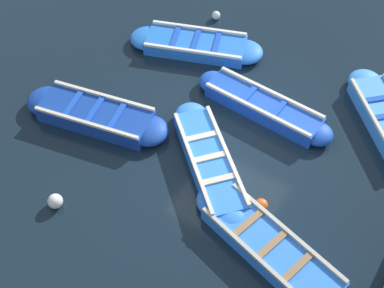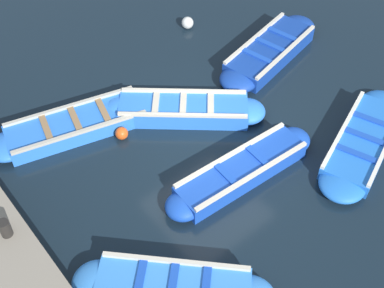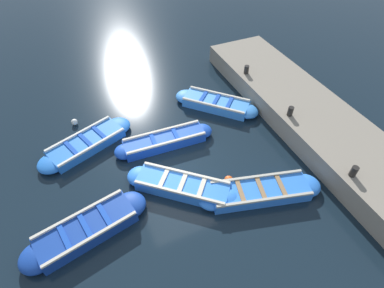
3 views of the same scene
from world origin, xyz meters
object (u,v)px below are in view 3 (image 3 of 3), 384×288
boat_end_of_row (165,141)px  bollard_north (246,70)px  boat_tucked (87,229)px  boat_broadside (216,104)px  bollard_mid_south (354,171)px  buoy_white_drifting (229,180)px  bollard_mid_north (290,111)px  boat_outer_right (260,192)px  boat_drifting (183,187)px  buoy_orange_near (74,122)px  boat_bow_out (87,143)px

boat_end_of_row → bollard_north: size_ratio=10.47×
boat_tucked → boat_broadside: size_ratio=1.21×
boat_tucked → bollard_mid_south: 7.85m
buoy_white_drifting → boat_end_of_row: bearing=-62.5°
boat_broadside → buoy_white_drifting: 3.91m
boat_broadside → bollard_mid_north: bearing=126.6°
boat_broadside → bollard_mid_south: bollard_mid_south is taller
boat_outer_right → bollard_mid_north: size_ratio=11.47×
bollard_north → boat_drifting: bearing=41.1°
buoy_orange_near → buoy_white_drifting: bearing=129.9°
boat_bow_out → buoy_white_drifting: (-3.88, 3.48, -0.02)m
boat_end_of_row → bollard_mid_north: bearing=165.4°
boat_end_of_row → boat_drifting: bearing=85.0°
bollard_mid_south → buoy_white_drifting: (3.15, -1.73, -0.83)m
boat_end_of_row → buoy_white_drifting: (-1.28, 2.46, -0.05)m
boat_drifting → buoy_white_drifting: boat_drifting is taller
boat_bow_out → boat_outer_right: bearing=136.6°
boat_bow_out → boat_outer_right: size_ratio=0.93×
boat_bow_out → bollard_mid_south: bearing=143.4°
boat_outer_right → buoy_orange_near: 7.43m
buoy_orange_near → boat_drifting: bearing=119.9°
boat_bow_out → boat_drifting: bearing=127.3°
boat_bow_out → boat_broadside: bearing=-178.1°
boat_bow_out → buoy_white_drifting: size_ratio=13.03×
bollard_north → bollard_mid_south: 6.07m
boat_broadside → boat_outer_right: size_ratio=0.78×
bollard_north → buoy_orange_near: bearing=-4.5°
boat_bow_out → boat_broadside: 5.28m
bollard_mid_south → boat_bow_out: bearing=-36.6°
boat_tucked → bollard_mid_north: (-7.61, -1.27, 0.77)m
bollard_north → buoy_white_drifting: bearing=54.0°
bollard_mid_north → buoy_white_drifting: bearing=22.5°
boat_broadside → bollard_north: size_ratio=8.90×
buoy_white_drifting → buoy_orange_near: bearing=-50.1°
boat_bow_out → bollard_mid_north: size_ratio=10.62×
boat_drifting → boat_outer_right: bearing=152.1°
boat_tucked → bollard_mid_north: bearing=-170.5°
boat_bow_out → boat_drifting: boat_drifting is taller
boat_drifting → bollard_north: 6.17m
bollard_mid_south → buoy_white_drifting: bollard_mid_south is taller
boat_bow_out → boat_drifting: 3.98m
bollard_mid_north → bollard_mid_south: same height
boat_bow_out → bollard_north: size_ratio=10.62×
boat_bow_out → buoy_white_drifting: 5.21m
bollard_north → bollard_mid_south: bearing=90.0°
boat_tucked → boat_drifting: boat_tucked is taller
boat_broadside → buoy_white_drifting: boat_broadside is taller
boat_drifting → bollard_mid_north: bollard_mid_north is taller
bollard_mid_south → boat_tucked: bearing=-13.0°
buoy_white_drifting → bollard_mid_south: bearing=151.2°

